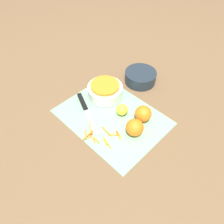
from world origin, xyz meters
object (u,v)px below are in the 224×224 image
at_px(bowl_speckled, 105,90).
at_px(orange_right, 135,127).
at_px(knife, 84,106).
at_px(lemon, 122,110).
at_px(bowl_dark, 140,77).
at_px(orange_left, 143,114).

bearing_deg(bowl_speckled, orange_right, -15.88).
height_order(knife, lemon, lemon).
relative_size(bowl_dark, orange_right, 2.17).
bearing_deg(bowl_dark, bowl_speckled, -103.25).
xyz_separation_m(orange_left, lemon, (-0.09, -0.04, -0.01)).
height_order(bowl_speckled, knife, bowl_speckled).
distance_m(bowl_dark, orange_left, 0.27).
distance_m(bowl_speckled, orange_left, 0.23).
bearing_deg(knife, bowl_speckled, 106.79).
xyz_separation_m(bowl_speckled, bowl_dark, (0.05, 0.21, -0.01)).
relative_size(bowl_speckled, bowl_dark, 1.04).
bearing_deg(lemon, knife, -149.10).
relative_size(knife, orange_right, 3.31).
xyz_separation_m(orange_right, lemon, (-0.11, 0.04, -0.01)).
relative_size(bowl_dark, lemon, 3.06).
bearing_deg(lemon, bowl_dark, 111.10).
bearing_deg(orange_right, bowl_speckled, 164.12).
xyz_separation_m(bowl_speckled, knife, (-0.01, -0.13, -0.03)).
bearing_deg(orange_right, orange_left, 106.38).
distance_m(orange_left, lemon, 0.10).
bearing_deg(bowl_speckled, orange_left, 2.22).
xyz_separation_m(bowl_speckled, orange_right, (0.26, -0.07, 0.00)).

